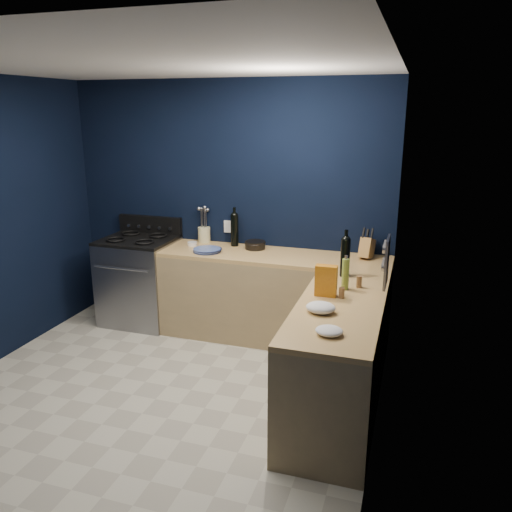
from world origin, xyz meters
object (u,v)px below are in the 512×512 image
at_px(gas_range, 140,282).
at_px(crouton_bag, 326,281).
at_px(plate_stack, 207,250).
at_px(utensil_crock, 204,235).
at_px(knife_block, 367,248).

xyz_separation_m(gas_range, crouton_bag, (2.23, -0.99, 0.56)).
height_order(plate_stack, crouton_bag, crouton_bag).
bearing_deg(utensil_crock, knife_block, -3.10).
height_order(plate_stack, utensil_crock, utensil_crock).
relative_size(knife_block, crouton_bag, 0.80).
bearing_deg(crouton_bag, plate_stack, 146.76).
xyz_separation_m(plate_stack, utensil_crock, (-0.19, 0.36, 0.06)).
distance_m(gas_range, crouton_bag, 2.50).
bearing_deg(utensil_crock, crouton_bag, -38.86).
height_order(plate_stack, knife_block, knife_block).
bearing_deg(utensil_crock, gas_range, -158.01).
xyz_separation_m(knife_block, crouton_bag, (-0.19, -1.16, 0.02)).
distance_m(utensil_crock, knife_block, 1.75).
height_order(utensil_crock, crouton_bag, crouton_bag).
bearing_deg(crouton_bag, knife_block, 80.32).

